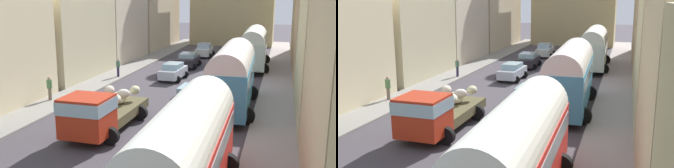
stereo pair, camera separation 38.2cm
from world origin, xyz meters
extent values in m
plane|color=#433D44|center=(0.00, 27.00, 0.00)|extent=(154.00, 154.00, 0.00)
cube|color=gray|center=(-7.25, 27.00, 0.07)|extent=(2.50, 70.00, 0.14)
cube|color=#A19695|center=(7.25, 27.00, 0.07)|extent=(2.50, 70.00, 0.14)
cube|color=beige|center=(-11.45, 28.81, 3.57)|extent=(5.91, 9.91, 7.14)
cube|color=beige|center=(-11.00, 38.79, 5.93)|extent=(4.99, 9.56, 11.85)
cube|color=#C9B495|center=(-10.95, 51.43, 6.54)|extent=(4.89, 14.62, 13.08)
cube|color=tan|center=(11.31, 35.50, 4.79)|extent=(5.61, 14.49, 9.57)
cube|color=tan|center=(10.75, 48.24, 4.92)|extent=(4.50, 9.46, 9.83)
cube|color=tan|center=(0.00, 59.00, 6.04)|extent=(12.05, 7.28, 12.09)
cube|color=red|center=(4.57, 9.72, 1.60)|extent=(2.52, 8.88, 2.21)
cylinder|color=silver|center=(4.57, 9.72, 2.71)|extent=(2.47, 8.70, 2.29)
cube|color=#99B7C6|center=(4.57, 9.72, 2.09)|extent=(2.55, 8.18, 0.71)
cylinder|color=black|center=(3.41, 12.44, 0.50)|extent=(1.00, 0.35, 1.00)
cylinder|color=black|center=(5.62, 12.48, 0.50)|extent=(1.00, 0.35, 1.00)
cube|color=teal|center=(4.55, 22.32, 1.79)|extent=(2.64, 9.22, 2.58)
cylinder|color=silver|center=(4.55, 22.32, 3.08)|extent=(2.59, 9.04, 2.31)
cube|color=#99B7C6|center=(4.55, 22.32, 2.36)|extent=(2.67, 8.49, 0.83)
cylinder|color=black|center=(3.34, 25.12, 0.50)|extent=(1.00, 0.35, 1.00)
cylinder|color=black|center=(5.58, 25.19, 0.50)|extent=(1.00, 0.35, 1.00)
cylinder|color=black|center=(3.52, 19.45, 0.50)|extent=(1.00, 0.35, 1.00)
cylinder|color=black|center=(5.75, 19.52, 0.50)|extent=(1.00, 0.35, 1.00)
cube|color=silver|center=(4.73, 37.98, 1.72)|extent=(2.63, 9.60, 2.45)
cylinder|color=silver|center=(4.73, 37.98, 2.95)|extent=(2.58, 9.41, 2.36)
cube|color=#99B7C6|center=(4.73, 37.98, 2.26)|extent=(2.66, 8.84, 0.78)
cylinder|color=black|center=(3.52, 40.91, 0.50)|extent=(1.00, 0.35, 1.00)
cylinder|color=black|center=(5.81, 40.97, 0.50)|extent=(1.00, 0.35, 1.00)
cylinder|color=black|center=(3.66, 35.00, 0.50)|extent=(1.00, 0.35, 1.00)
cylinder|color=black|center=(5.95, 35.05, 0.50)|extent=(1.00, 0.35, 1.00)
cube|color=#B62D16|center=(-1.52, 14.26, 1.44)|extent=(2.28, 2.15, 1.98)
cube|color=#99B7C6|center=(-1.52, 14.26, 1.99)|extent=(2.33, 2.24, 0.63)
cube|color=brown|center=(-1.50, 17.70, 0.73)|extent=(2.30, 4.77, 0.55)
ellipsoid|color=beige|center=(-1.79, 18.60, 1.27)|extent=(0.98, 0.87, 0.55)
ellipsoid|color=beige|center=(-1.95, 19.29, 1.23)|extent=(1.11, 1.01, 0.46)
ellipsoid|color=beige|center=(-1.57, 18.33, 1.24)|extent=(1.02, 1.17, 0.48)
ellipsoid|color=beige|center=(-1.17, 16.69, 1.69)|extent=(0.87, 1.03, 0.58)
ellipsoid|color=beige|center=(-0.93, 19.23, 1.64)|extent=(0.64, 0.79, 0.53)
ellipsoid|color=silver|center=(-1.27, 18.25, 1.63)|extent=(0.98, 0.94, 0.53)
ellipsoid|color=beige|center=(-1.91, 17.73, 1.94)|extent=(0.73, 0.85, 0.49)
cylinder|color=black|center=(-0.38, 14.39, 0.45)|extent=(0.90, 0.32, 0.90)
cylinder|color=black|center=(-2.65, 14.40, 0.45)|extent=(0.90, 0.32, 0.90)
cylinder|color=black|center=(-0.36, 18.52, 0.45)|extent=(0.90, 0.31, 0.90)
cylinder|color=black|center=(-2.63, 18.53, 0.45)|extent=(0.90, 0.31, 0.90)
cube|color=silver|center=(-1.59, 30.28, 0.65)|extent=(1.75, 3.85, 0.75)
cube|color=#95BACB|center=(-1.59, 30.28, 1.25)|extent=(1.47, 2.03, 0.46)
cylinder|color=black|center=(-0.86, 29.07, 0.30)|extent=(0.60, 0.21, 0.60)
cylinder|color=black|center=(-2.43, 29.14, 0.30)|extent=(0.60, 0.21, 0.60)
cylinder|color=black|center=(-0.75, 31.41, 0.30)|extent=(0.60, 0.21, 0.60)
cylinder|color=black|center=(-2.32, 31.49, 0.30)|extent=(0.60, 0.21, 0.60)
cube|color=#272127|center=(-1.74, 36.61, 0.66)|extent=(1.84, 4.11, 0.79)
cube|color=#9BB6C2|center=(-1.74, 36.61, 1.28)|extent=(1.59, 2.15, 0.45)
cylinder|color=black|center=(-0.84, 35.36, 0.30)|extent=(0.60, 0.21, 0.60)
cylinder|color=black|center=(-2.60, 35.33, 0.30)|extent=(0.60, 0.21, 0.60)
cylinder|color=black|center=(-0.89, 37.89, 0.30)|extent=(0.60, 0.21, 0.60)
cylinder|color=black|center=(-2.65, 37.85, 0.30)|extent=(0.60, 0.21, 0.60)
cube|color=silver|center=(-1.58, 44.36, 0.68)|extent=(1.84, 4.30, 0.81)
cube|color=#9EB6D0|center=(-1.58, 44.36, 1.36)|extent=(1.55, 2.26, 0.55)
cylinder|color=black|center=(-0.70, 43.08, 0.30)|extent=(0.60, 0.21, 0.60)
cylinder|color=black|center=(-2.35, 43.01, 0.30)|extent=(0.60, 0.21, 0.60)
cylinder|color=black|center=(-0.81, 45.70, 0.30)|extent=(0.60, 0.21, 0.60)
cylinder|color=black|center=(-2.47, 45.63, 0.30)|extent=(0.60, 0.21, 0.60)
cube|color=#2B1A2A|center=(1.89, 22.32, 0.61)|extent=(1.79, 4.09, 0.67)
cube|color=#98C3CC|center=(1.89, 22.32, 1.17)|extent=(1.53, 2.15, 0.45)
cylinder|color=black|center=(1.09, 23.59, 0.30)|extent=(0.60, 0.21, 0.60)
cylinder|color=black|center=(2.76, 23.55, 0.30)|extent=(0.60, 0.21, 0.60)
cylinder|color=black|center=(1.02, 21.09, 0.30)|extent=(0.60, 0.21, 0.60)
cylinder|color=black|center=(2.69, 21.04, 0.30)|extent=(0.60, 0.21, 0.60)
cube|color=black|center=(2.13, 33.24, 0.65)|extent=(2.04, 4.23, 0.77)
cube|color=#9BBCCC|center=(2.13, 33.24, 1.28)|extent=(1.68, 2.24, 0.49)
cylinder|color=black|center=(1.17, 34.44, 0.30)|extent=(0.60, 0.21, 0.60)
cylinder|color=black|center=(2.90, 34.57, 0.30)|extent=(0.60, 0.21, 0.60)
cylinder|color=black|center=(1.37, 31.90, 0.30)|extent=(0.60, 0.21, 0.60)
cylinder|color=black|center=(3.09, 32.03, 0.30)|extent=(0.60, 0.21, 0.60)
cylinder|color=#2B2245|center=(-6.51, 29.55, 0.07)|extent=(0.19, 0.19, 0.14)
cylinder|color=#2B2245|center=(-6.51, 29.55, 0.57)|extent=(0.29, 0.29, 0.87)
cylinder|color=#4C7359|center=(-6.51, 29.55, 1.28)|extent=(0.45, 0.45, 0.55)
sphere|color=tan|center=(-6.51, 29.55, 1.67)|extent=(0.23, 0.23, 0.23)
cylinder|color=#766356|center=(-7.82, 20.70, 0.07)|extent=(0.21, 0.21, 0.14)
cylinder|color=#766356|center=(-7.82, 20.70, 0.55)|extent=(0.27, 0.27, 0.83)
cylinder|color=#517B4A|center=(-7.82, 20.70, 1.27)|extent=(0.41, 0.41, 0.61)
sphere|color=tan|center=(-7.82, 20.70, 1.68)|extent=(0.21, 0.21, 0.21)
camera|label=1|loc=(7.52, -2.49, 7.21)|focal=42.15mm
camera|label=2|loc=(7.88, -2.38, 7.21)|focal=42.15mm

